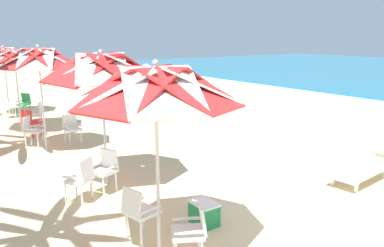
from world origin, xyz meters
TOP-DOWN VIEW (x-y plane):
  - ground_plane at (0.00, 0.00)m, footprint 80.00×80.00m
  - beach_umbrella_0 at (-0.87, -2.94)m, footprint 2.38×2.38m
  - plastic_chair_0 at (-1.39, -2.98)m, footprint 0.52×0.54m
  - plastic_chair_1 at (-0.43, -2.66)m, footprint 0.61×0.62m
  - beach_umbrella_1 at (-3.84, -2.41)m, footprint 2.46×2.46m
  - plastic_chair_2 at (-3.48, -2.59)m, footprint 0.58×0.60m
  - plastic_chair_3 at (-3.27, -3.17)m, footprint 0.63×0.62m
  - beach_umbrella_2 at (-7.16, -2.72)m, footprint 2.15×2.15m
  - plastic_chair_4 at (-7.42, -1.89)m, footprint 0.49×0.46m
  - plastic_chair_5 at (-7.82, -2.92)m, footprint 0.63×0.63m
  - beach_umbrella_3 at (-9.96, -2.72)m, footprint 2.58×2.58m
  - plastic_chair_6 at (-8.94, -2.66)m, footprint 0.61×0.62m
  - plastic_chair_7 at (-10.10, -2.16)m, footprint 0.59×0.61m
  - beach_umbrella_4 at (-13.22, -2.42)m, footprint 2.12×2.12m
  - plastic_chair_9 at (-12.43, -2.52)m, footprint 0.49×0.52m
  - plastic_chair_10 at (-12.62, -1.97)m, footprint 0.62×0.63m
  - sun_lounger_1 at (-0.76, 2.27)m, footprint 0.78×2.18m
  - cooler_box at (-1.20, -1.85)m, footprint 0.50×0.34m

SIDE VIEW (x-z plane):
  - ground_plane at x=0.00m, z-range 0.00..0.00m
  - cooler_box at x=-1.20m, z-range 0.00..0.40m
  - sun_lounger_1 at x=-0.76m, z-range -0.03..0.59m
  - plastic_chair_0 at x=-1.39m, z-range 0.06..0.93m
  - plastic_chair_1 at x=-0.43m, z-range 0.06..0.93m
  - plastic_chair_2 at x=-3.48m, z-range 0.06..0.93m
  - plastic_chair_3 at x=-3.27m, z-range 0.06..0.93m
  - plastic_chair_4 at x=-7.42m, z-range 0.06..0.93m
  - plastic_chair_5 at x=-7.82m, z-range 0.06..0.93m
  - plastic_chair_6 at x=-8.94m, z-range 0.06..0.93m
  - plastic_chair_7 at x=-10.10m, z-range 0.06..0.93m
  - plastic_chair_9 at x=-12.43m, z-range 0.06..0.93m
  - plastic_chair_10 at x=-12.62m, z-range 0.06..0.93m
  - beach_umbrella_3 at x=-9.96m, z-range 0.99..3.72m
  - beach_umbrella_4 at x=-13.22m, z-range 1.00..3.72m
  - beach_umbrella_0 at x=-0.87m, z-range 1.03..3.82m
  - beach_umbrella_1 at x=-3.84m, z-range 1.03..3.86m
  - beach_umbrella_2 at x=-7.16m, z-range 1.05..3.91m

